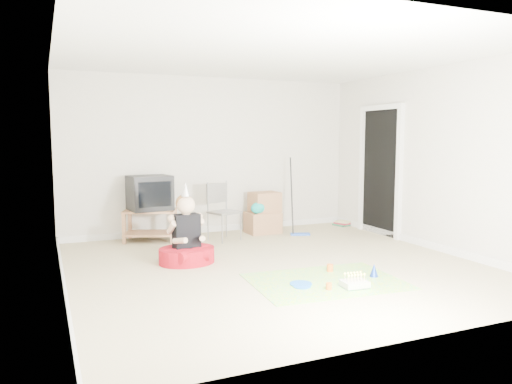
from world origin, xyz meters
name	(u,v)px	position (x,y,z in m)	size (l,w,h in m)	color
ground	(276,266)	(0.00, 0.00, 0.00)	(5.00, 5.00, 0.00)	tan
doorway_recess	(381,173)	(2.48, 1.20, 1.02)	(0.02, 0.90, 2.05)	black
tv_stand	(150,223)	(-1.14, 2.15, 0.29)	(0.91, 0.74, 0.49)	#A06B48
crt_tv	(150,193)	(-1.14, 2.15, 0.76)	(0.62, 0.51, 0.53)	black
folding_chair	(224,212)	(-0.06, 1.75, 0.45)	(0.52, 0.51, 0.92)	gray
cardboard_boxes	(263,213)	(0.75, 2.06, 0.33)	(0.58, 0.45, 0.69)	#A0704D
floor_mop	(300,220)	(1.22, 1.63, 0.26)	(0.34, 0.41, 1.27)	blue
book_pile	(342,223)	(2.35, 2.12, 0.04)	(0.27, 0.31, 0.09)	#26744C
seated_woman	(187,246)	(-0.99, 0.59, 0.23)	(0.79, 0.79, 1.04)	#AC0F1C
party_mat	(326,281)	(0.23, -0.83, 0.00)	(1.67, 1.21, 0.01)	#F3339E
birthday_cake	(355,284)	(0.39, -1.15, 0.04)	(0.29, 0.24, 0.14)	silver
blue_plate_near	(301,284)	(-0.09, -0.83, 0.01)	(0.24, 0.24, 0.01)	blue
blue_plate_far	(302,287)	(-0.13, -0.92, 0.01)	(0.19, 0.19, 0.01)	blue
orange_cup_near	(330,268)	(0.48, -0.50, 0.05)	(0.08, 0.08, 0.09)	orange
orange_cup_far	(329,286)	(0.09, -1.11, 0.04)	(0.06, 0.06, 0.07)	orange
blue_party_hat	(374,270)	(0.83, -0.89, 0.08)	(0.10, 0.10, 0.15)	#173AA7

